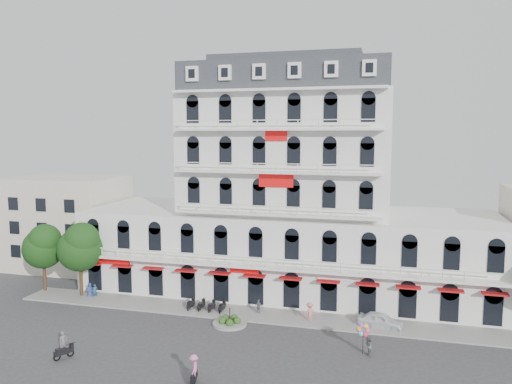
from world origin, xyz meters
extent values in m
plane|color=#38383A|center=(0.00, 0.00, 0.00)|extent=(120.00, 120.00, 0.00)
cube|color=gray|center=(0.00, 9.00, 0.08)|extent=(53.00, 4.00, 0.16)
cube|color=silver|center=(0.00, 18.00, 4.50)|extent=(45.00, 14.00, 9.00)
cube|color=silver|center=(0.00, 18.00, 15.50)|extent=(22.00, 12.00, 13.00)
cube|color=#2D3035|center=(0.00, 18.00, 23.50)|extent=(21.56, 11.76, 3.00)
cube|color=#2D3035|center=(0.00, 18.00, 25.40)|extent=(15.84, 8.64, 0.80)
cube|color=#A71417|center=(0.00, 10.50, 3.50)|extent=(40.50, 1.00, 0.15)
cube|color=red|center=(0.00, 11.88, 13.00)|extent=(3.50, 0.10, 1.40)
cube|color=beige|center=(-30.00, 20.00, 6.00)|extent=(14.00, 10.00, 12.00)
cylinder|color=gray|center=(-3.00, 6.00, 0.12)|extent=(3.20, 3.20, 0.24)
cylinder|color=black|center=(-3.00, 6.00, 0.90)|extent=(0.08, 0.08, 1.40)
sphere|color=#254B19|center=(-2.30, 6.00, 0.45)|extent=(0.70, 0.70, 0.70)
sphere|color=#254B19|center=(-2.78, 6.66, 0.45)|extent=(0.70, 0.70, 0.70)
sphere|color=#254B19|center=(-3.56, 6.42, 0.45)|extent=(0.70, 0.70, 0.70)
sphere|color=#254B19|center=(-3.57, 5.60, 0.45)|extent=(0.70, 0.70, 0.70)
sphere|color=#254B19|center=(-2.80, 5.33, 0.45)|extent=(0.70, 0.70, 0.70)
cylinder|color=#382314|center=(-26.00, 10.00, 1.76)|extent=(0.36, 0.36, 3.52)
sphere|color=#183C13|center=(-26.00, 10.00, 4.96)|extent=(4.48, 4.48, 4.48)
sphere|color=#183C13|center=(-25.50, 9.70, 6.00)|extent=(3.52, 3.52, 3.52)
sphere|color=#183C13|center=(-26.40, 10.30, 5.60)|extent=(3.20, 3.20, 3.20)
cylinder|color=#382314|center=(-21.00, 9.50, 1.87)|extent=(0.36, 0.36, 3.74)
sphere|color=#183C13|center=(-21.00, 9.50, 5.27)|extent=(4.76, 4.76, 4.76)
sphere|color=#183C13|center=(-20.50, 9.20, 6.38)|extent=(3.74, 3.74, 3.74)
sphere|color=#183C13|center=(-21.40, 9.80, 5.95)|extent=(3.40, 3.40, 3.40)
imported|color=white|center=(10.51, 8.90, 0.70)|extent=(4.33, 2.31, 1.40)
cube|color=black|center=(-13.46, -4.02, 0.55)|extent=(1.05, 1.48, 0.35)
torus|color=black|center=(-13.18, -3.54, 0.28)|extent=(0.40, 0.58, 0.60)
torus|color=black|center=(-13.73, -4.50, 0.28)|extent=(0.40, 0.58, 0.60)
imported|color=slate|center=(-13.46, -4.02, 1.33)|extent=(0.69, 0.77, 1.77)
cube|color=black|center=(-1.98, -5.30, 0.55)|extent=(0.71, 1.54, 0.35)
torus|color=black|center=(-2.12, -4.76, 0.28)|extent=(0.26, 0.61, 0.60)
imported|color=pink|center=(-1.98, -5.30, 1.34)|extent=(0.93, 1.28, 1.78)
imported|color=navy|center=(-20.00, 9.50, 0.81)|extent=(0.92, 0.75, 1.62)
imported|color=slate|center=(-1.07, 9.22, 0.77)|extent=(0.97, 0.61, 1.53)
imported|color=#D5707F|center=(4.03, 8.54, 0.96)|extent=(1.40, 1.35, 1.92)
imported|color=navy|center=(-19.34, 9.50, 0.76)|extent=(0.66, 0.61, 1.51)
imported|color=#585960|center=(9.61, 2.57, 0.84)|extent=(0.68, 0.85, 1.69)
cylinder|color=black|center=(9.21, 2.87, 1.00)|extent=(0.04, 0.04, 2.00)
sphere|color=#E54C99|center=(9.56, 2.87, 2.00)|extent=(0.44, 0.44, 0.44)
sphere|color=yellow|center=(9.38, 3.17, 2.21)|extent=(0.44, 0.44, 0.44)
sphere|color=#994CD8|center=(9.03, 3.17, 2.23)|extent=(0.44, 0.44, 0.44)
sphere|color=orange|center=(8.86, 2.87, 2.04)|extent=(0.44, 0.44, 0.44)
sphere|color=#4CB2E5|center=(9.04, 2.57, 1.81)|extent=(0.44, 0.44, 0.44)
sphere|color=#D8334C|center=(9.39, 2.57, 1.76)|extent=(0.44, 0.44, 0.44)
camera|label=1|loc=(10.78, -36.28, 17.55)|focal=35.00mm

